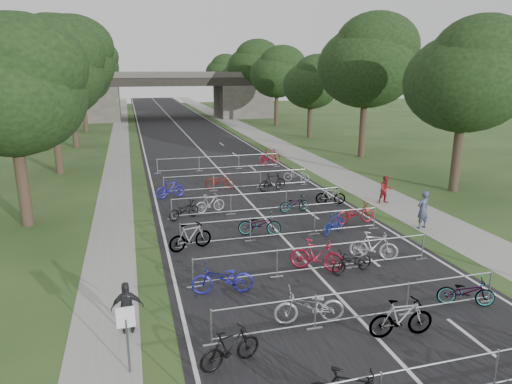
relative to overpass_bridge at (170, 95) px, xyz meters
The scene contains 51 objects.
road 15.41m from the overpass_bridge, 90.00° to the right, with size 11.00×140.00×0.01m, color black.
sidewalk_right 17.36m from the overpass_bridge, 61.93° to the right, with size 3.00×140.00×0.01m, color gray.
sidewalk_left 17.14m from the overpass_bridge, 116.57° to the right, with size 2.00×140.00×0.01m, color gray.
lane_markings 15.41m from the overpass_bridge, 90.00° to the right, with size 0.12×140.00×0.00m, color silver.
overpass_bridge is the anchor object (origin of this frame).
park_sign 62.41m from the overpass_bridge, 96.26° to the right, with size 0.45×0.06×1.83m.
tree_left_0 50.47m from the overpass_bridge, 103.07° to the right, with size 6.72×6.72×10.25m.
tree_right_0 50.91m from the overpass_bridge, 75.05° to the right, with size 7.17×7.17×10.93m.
tree_left_1 38.97m from the overpass_bridge, 107.08° to the right, with size 7.56×7.56×11.53m.
tree_right_1 39.56m from the overpass_bridge, 70.53° to the right, with size 8.18×8.18×12.47m.
tree_left_2 27.92m from the overpass_bridge, 114.44° to the right, with size 8.40×8.40×12.81m.
tree_right_2 28.39m from the overpass_bridge, 62.40° to the right, with size 6.16×6.16×9.39m.
tree_left_3 17.59m from the overpass_bridge, 131.07° to the right, with size 6.72×6.72×10.25m.
tree_right_3 18.82m from the overpass_bridge, 44.93° to the right, with size 7.17×7.17×10.93m.
tree_left_4 12.05m from the overpass_bridge, behind, with size 7.56×7.56×11.53m.
tree_right_4 13.86m from the overpass_bridge, ahead, with size 8.18×8.18×12.47m.
tree_left_5 16.44m from the overpass_bridge, 136.20° to the left, with size 8.40×8.40×12.81m.
tree_right_5 17.23m from the overpass_bridge, 39.82° to the left, with size 6.16×6.16×9.39m.
tree_left_6 25.77m from the overpass_bridge, 116.43° to the left, with size 6.72×6.72×10.25m.
tree_right_6 26.62m from the overpass_bridge, 60.25° to the left, with size 7.17×7.17×10.93m.
barrier_row_0 65.07m from the overpass_bridge, 90.00° to the right, with size 9.70×0.08×1.10m.
barrier_row_1 61.47m from the overpass_bridge, 90.00° to the right, with size 9.70×0.08×1.10m.
barrier_row_2 57.88m from the overpass_bridge, 90.00° to the right, with size 9.70×0.08×1.10m.
barrier_row_3 54.08m from the overpass_bridge, 90.00° to the right, with size 9.70×0.08×1.10m.
barrier_row_4 50.09m from the overpass_bridge, 90.00° to the right, with size 9.70×0.08×1.10m.
barrier_row_5 45.10m from the overpass_bridge, 90.00° to the right, with size 9.70×0.08×1.10m.
barrier_row_6 39.11m from the overpass_bridge, 90.00° to the right, with size 9.70×0.08×1.10m.
bike_4 62.64m from the overpass_bridge, 93.94° to the right, with size 0.49×1.74×1.04m, color black.
bike_5 61.17m from the overpass_bridge, 91.48° to the right, with size 0.75×2.14×1.12m, color #96979D.
bike_6 62.49m from the overpass_bridge, 89.39° to the right, with size 0.55×1.93×1.16m, color #9EA1A6.
bike_7 61.59m from the overpass_bridge, 86.56° to the right, with size 0.62×1.79×0.94m, color #9EA1A6.
bike_8 58.71m from the overpass_bridge, 93.62° to the right, with size 0.73×2.10×1.10m, color #1F1DA0.
bike_9 57.73m from the overpass_bridge, 89.91° to the right, with size 0.58×2.06×1.24m, color maroon.
bike_10 58.32m from the overpass_bridge, 88.74° to the right, with size 0.62×1.77×0.93m, color black.
bike_11 57.43m from the overpass_bridge, 87.30° to the right, with size 0.54×1.91×1.15m, color #B0AFB7.
bike_12 54.56m from the overpass_bridge, 94.45° to the right, with size 0.55×1.94×1.17m, color #9EA1A6.
bike_13 53.48m from the overpass_bridge, 90.99° to the right, with size 0.69×1.97×1.04m, color #9EA1A6.
bike_14 54.27m from the overpass_bridge, 87.43° to the right, with size 0.46×1.64×0.99m, color navy.
bike_15 53.31m from the overpass_bridge, 85.60° to the right, with size 0.71×2.03×1.07m, color maroon.
bike_16 50.36m from the overpass_bridge, 94.58° to the right, with size 0.63×1.80×0.95m, color black.
bike_17 49.51m from the overpass_bridge, 92.92° to the right, with size 0.47×1.67×1.01m, color #94939A.
bike_18 50.55m from the overpass_bridge, 87.89° to the right, with size 0.58×1.67×0.88m, color #9EA1A6.
bike_19 49.97m from the overpass_bridge, 85.05° to the right, with size 0.47×1.68×1.01m, color #9EA1A6.
bike_20 46.19m from the overpass_bridge, 95.35° to the right, with size 0.51×1.82×1.09m, color #1E1B94.
bike_21 44.70m from the overpass_bridge, 91.37° to the right, with size 0.65×1.86×0.98m, color maroon.
bike_22 46.17m from the overpass_bridge, 87.50° to the right, with size 0.55×1.94×1.16m, color black.
bike_23 44.50m from the overpass_bridge, 84.44° to the right, with size 0.62×1.77×0.93m, color gray.
bike_27 38.38m from the overpass_bridge, 83.55° to the right, with size 0.59×2.08×1.25m, color maroon.
pedestrian_a 55.05m from the overpass_bridge, 82.86° to the right, with size 0.68×0.45×1.86m, color #384155.
pedestrian_b 50.92m from the overpass_bridge, 81.64° to the right, with size 0.76×0.60×1.57m, color maroon.
pedestrian_c 60.56m from the overpass_bridge, 96.45° to the right, with size 0.92×0.38×1.56m, color #252628.
Camera 1 is at (-6.39, -7.42, 7.40)m, focal length 32.00 mm.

